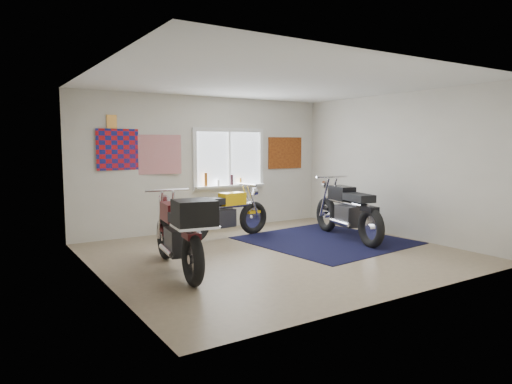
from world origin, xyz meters
TOP-DOWN VIEW (x-y plane):
  - ground at (0.00, 0.00)m, footprint 5.50×5.50m
  - room_shell at (0.00, 0.00)m, footprint 5.50×5.50m
  - navy_rug at (1.30, 0.32)m, footprint 2.76×2.85m
  - window_assembly at (0.50, 2.47)m, footprint 1.66×0.17m
  - oil_bottles at (0.23, 2.40)m, footprint 0.87×0.07m
  - flag_display at (-1.90, 2.48)m, footprint 1.60×0.10m
  - triumph_poster at (1.95, 2.48)m, footprint 0.90×0.03m
  - yellow_triumph at (-0.15, 1.50)m, footprint 1.99×0.60m
  - black_chrome_bike at (1.73, 0.23)m, footprint 0.76×2.21m
  - maroon_tourer at (-1.78, -0.27)m, footprint 0.79×2.17m

SIDE VIEW (x-z plane):
  - ground at x=0.00m, z-range 0.00..0.00m
  - navy_rug at x=1.30m, z-range 0.00..0.01m
  - yellow_triumph at x=-0.15m, z-range -0.06..0.94m
  - black_chrome_bike at x=1.73m, z-range -0.07..1.07m
  - maroon_tourer at x=-1.78m, z-range 0.02..1.12m
  - oil_bottles at x=0.23m, z-range 0.87..1.15m
  - window_assembly at x=0.50m, z-range 0.74..2.00m
  - triumph_poster at x=1.95m, z-range 1.20..1.90m
  - room_shell at x=0.00m, z-range -1.11..4.39m
  - flag_display at x=-1.90m, z-range 1.56..2.73m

